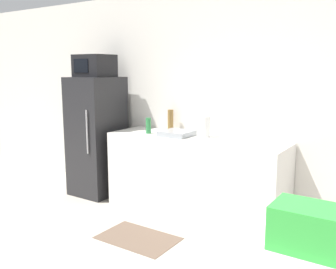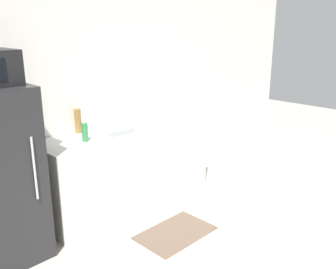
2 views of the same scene
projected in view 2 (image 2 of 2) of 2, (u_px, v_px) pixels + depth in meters
wall_back at (81, 93)px, 4.12m from camera, size 8.00×0.06×2.60m
refrigerator at (1, 176)px, 3.21m from camera, size 0.57×0.65×1.56m
counter at (128, 166)px, 4.35m from camera, size 2.09×0.63×0.90m
sink_basin at (113, 130)px, 4.04m from camera, size 0.34×0.34×0.06m
bottle_tall at (78, 121)px, 4.01m from camera, size 0.07×0.07×0.27m
bottle_short at (85, 132)px, 3.73m from camera, size 0.06×0.06×0.19m
paper_towel_roll at (128, 115)px, 4.30m from camera, size 0.10×0.10×0.24m
kitchen_rug at (175, 233)px, 3.79m from camera, size 0.78×0.50×0.01m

